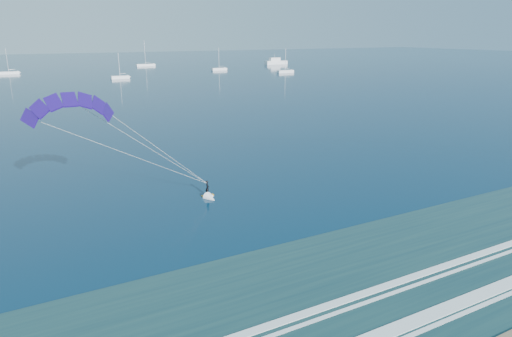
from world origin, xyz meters
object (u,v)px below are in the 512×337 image
object	(u,v)px
sailboat_2	(9,73)
sailboat_6	(285,71)
kitesurfer_rig	(149,148)
motor_yacht	(276,62)
sailboat_5	(219,69)
sailboat_3	(120,77)
sailboat_4	(146,65)

from	to	relation	value
sailboat_2	sailboat_6	size ratio (longest dim) A/B	1.02
kitesurfer_rig	sailboat_6	distance (m)	175.89
motor_yacht	sailboat_5	distance (m)	55.12
sailboat_5	sailboat_3	bearing A→B (deg)	-158.63
sailboat_2	sailboat_6	xyz separation A→B (m)	(113.03, -52.32, -0.00)
sailboat_4	sailboat_5	size ratio (longest dim) A/B	1.29
sailboat_4	sailboat_5	world-z (taller)	sailboat_4
sailboat_6	motor_yacht	bearing A→B (deg)	63.32
sailboat_2	sailboat_3	distance (m)	59.70
motor_yacht	sailboat_2	world-z (taller)	sailboat_2
kitesurfer_rig	sailboat_5	bearing A→B (deg)	63.94
sailboat_3	sailboat_4	xyz separation A→B (m)	(29.38, 68.43, 0.02)
sailboat_2	sailboat_4	distance (m)	72.13
sailboat_3	sailboat_4	bearing A→B (deg)	66.77
kitesurfer_rig	sailboat_2	size ratio (longest dim) A/B	1.74
sailboat_3	kitesurfer_rig	bearing A→B (deg)	-101.38
motor_yacht	sailboat_3	world-z (taller)	sailboat_3
kitesurfer_rig	sailboat_6	world-z (taller)	kitesurfer_rig
kitesurfer_rig	sailboat_6	xyz separation A→B (m)	(104.04, 141.66, -6.50)
sailboat_6	sailboat_4	bearing A→B (deg)	120.64
sailboat_3	sailboat_6	world-z (taller)	sailboat_6
kitesurfer_rig	motor_yacht	size ratio (longest dim) A/B	1.42
sailboat_2	sailboat_6	bearing A→B (deg)	-24.84
sailboat_4	sailboat_3	bearing A→B (deg)	-113.23
sailboat_4	kitesurfer_rig	bearing A→B (deg)	-105.28
motor_yacht	sailboat_6	xyz separation A→B (m)	(-27.19, -54.12, -0.83)
kitesurfer_rig	sailboat_3	size ratio (longest dim) A/B	1.94
motor_yacht	sailboat_5	xyz separation A→B (m)	(-48.40, -26.37, -0.83)
motor_yacht	sailboat_4	xyz separation A→B (m)	(-71.91, 21.37, -0.81)
sailboat_5	motor_yacht	bearing A→B (deg)	28.58
sailboat_3	sailboat_6	distance (m)	74.43
sailboat_3	sailboat_4	distance (m)	74.47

